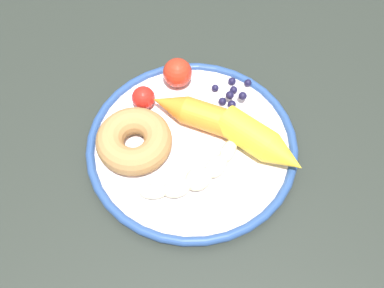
% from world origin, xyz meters
% --- Properties ---
extents(dining_table, '(1.00, 0.97, 0.75)m').
position_xyz_m(dining_table, '(0.00, 0.00, 0.66)').
color(dining_table, '#252B26').
rests_on(dining_table, ground_plane).
extents(plate, '(0.29, 0.29, 0.02)m').
position_xyz_m(plate, '(-0.01, -0.04, 0.76)').
color(plate, silver).
rests_on(plate, dining_table).
extents(banana, '(0.05, 0.15, 0.03)m').
position_xyz_m(banana, '(-0.06, -0.02, 0.78)').
color(banana, beige).
rests_on(banana, plate).
extents(carrot_orange, '(0.12, 0.10, 0.04)m').
position_xyz_m(carrot_orange, '(0.03, -0.06, 0.79)').
color(carrot_orange, orange).
rests_on(carrot_orange, plate).
extents(carrot_yellow, '(0.13, 0.08, 0.04)m').
position_xyz_m(carrot_yellow, '(-0.06, -0.12, 0.79)').
color(carrot_yellow, yellow).
rests_on(carrot_yellow, plate).
extents(donut, '(0.12, 0.12, 0.04)m').
position_xyz_m(donut, '(0.03, 0.02, 0.79)').
color(donut, '#AC7D49').
rests_on(donut, plate).
extents(blueberry_pile, '(0.05, 0.06, 0.02)m').
position_xyz_m(blueberry_pile, '(0.04, -0.13, 0.77)').
color(blueberry_pile, '#191638').
rests_on(blueberry_pile, plate).
extents(tomato_near, '(0.04, 0.04, 0.04)m').
position_xyz_m(tomato_near, '(0.10, -0.08, 0.79)').
color(tomato_near, red).
rests_on(tomato_near, plate).
extents(tomato_mid, '(0.03, 0.03, 0.03)m').
position_xyz_m(tomato_mid, '(0.08, -0.02, 0.78)').
color(tomato_mid, red).
rests_on(tomato_mid, plate).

